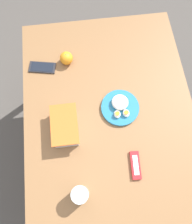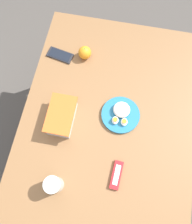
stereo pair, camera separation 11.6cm
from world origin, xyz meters
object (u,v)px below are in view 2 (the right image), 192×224
object	(u,v)px
rice_plate	(121,114)
drinking_glass	(54,185)
cell_phone	(61,55)
candy_bar	(117,175)
food_container	(62,117)
orange_fruit	(85,53)

from	to	relation	value
rice_plate	drinking_glass	bearing A→B (deg)	148.58
cell_phone	drinking_glass	distance (m)	0.74
candy_bar	drinking_glass	size ratio (longest dim) A/B	1.21
food_container	drinking_glass	size ratio (longest dim) A/B	1.84
orange_fruit	rice_plate	world-z (taller)	orange_fruit
candy_bar	drinking_glass	distance (m)	0.30
food_container	orange_fruit	distance (m)	0.41
candy_bar	cell_phone	size ratio (longest dim) A/B	0.86
food_container	rice_plate	size ratio (longest dim) A/B	1.03
candy_bar	cell_phone	distance (m)	0.76
orange_fruit	cell_phone	world-z (taller)	orange_fruit
candy_bar	orange_fruit	bearing A→B (deg)	24.64
rice_plate	orange_fruit	bearing A→B (deg)	39.17
food_container	rice_plate	world-z (taller)	food_container
candy_bar	cell_phone	xyz separation A→B (m)	(0.62, 0.44, -0.00)
candy_bar	rice_plate	bearing A→B (deg)	5.25
food_container	cell_phone	world-z (taller)	food_container
rice_plate	cell_phone	bearing A→B (deg)	53.85
candy_bar	cell_phone	bearing A→B (deg)	35.60
food_container	candy_bar	bearing A→B (deg)	-125.21
candy_bar	cell_phone	world-z (taller)	candy_bar
cell_phone	drinking_glass	size ratio (longest dim) A/B	1.41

